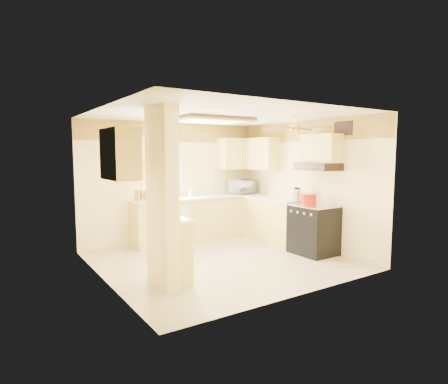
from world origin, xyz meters
TOP-DOWN VIEW (x-y plane):
  - floor at (0.00, 0.00)m, footprint 4.00×4.00m
  - ceiling at (0.00, 0.00)m, footprint 4.00×4.00m
  - wall_back at (0.00, 1.90)m, footprint 4.00×0.00m
  - wall_front at (0.00, -1.90)m, footprint 4.00×0.00m
  - wall_left at (-2.00, 0.00)m, footprint 0.00×3.80m
  - wall_right at (2.00, 0.00)m, footprint 0.00×3.80m
  - wallpaper_border at (0.00, 1.88)m, footprint 4.00×0.02m
  - partition_column at (-1.35, -0.55)m, footprint 0.20×0.70m
  - partition_ledge at (-1.13, -0.55)m, footprint 0.25×0.55m
  - ledge_top at (-1.13, -0.55)m, footprint 0.28×0.58m
  - lower_cabinets_back at (0.50, 1.60)m, footprint 3.00×0.60m
  - lower_cabinets_right at (1.70, 0.60)m, footprint 0.60×1.40m
  - countertop_back at (0.50, 1.59)m, footprint 3.04×0.64m
  - countertop_right at (1.69, 0.60)m, footprint 0.64×1.44m
  - dishwasher_panel at (-0.25, 1.29)m, footprint 0.58×0.02m
  - window at (-0.25, 1.89)m, footprint 0.92×0.02m
  - upper_cab_back_left at (-0.85, 1.72)m, footprint 0.60×0.35m
  - upper_cab_back_right at (1.55, 1.72)m, footprint 0.90×0.35m
  - upper_cab_right at (1.82, 1.25)m, footprint 0.35×1.00m
  - upper_cab_left_wall at (-1.82, -0.25)m, footprint 0.35×0.75m
  - upper_cab_over_stove at (1.82, -0.55)m, footprint 0.35×0.76m
  - stove at (1.67, -0.55)m, footprint 0.68×0.77m
  - range_hood at (1.74, -0.55)m, footprint 0.50×0.76m
  - poster_menu at (-1.24, -0.55)m, footprint 0.02×0.42m
  - poster_nashville at (-1.24, -0.55)m, footprint 0.02×0.42m
  - ceiling_light_panel at (0.10, 0.50)m, footprint 1.35×0.95m
  - ceiling_fan at (1.00, -0.70)m, footprint 1.15×1.15m
  - vent_grate at (1.98, -0.90)m, footprint 0.02×0.40m
  - microwave at (1.58, 1.57)m, footprint 0.62×0.47m
  - bowl at (-1.15, -0.55)m, footprint 0.27×0.27m
  - dutch_oven at (1.65, -0.42)m, footprint 0.30×0.30m
  - kettle at (1.73, -0.03)m, footprint 0.17×0.17m
  - dish_rack at (-0.76, 1.61)m, footprint 0.41×0.32m
  - utensil_crock at (0.31, 1.69)m, footprint 0.11×0.11m

SIDE VIEW (x-z plane):
  - floor at x=0.00m, z-range 0.00..0.00m
  - dishwasher_panel at x=-0.25m, z-range 0.03..0.83m
  - partition_ledge at x=-1.13m, z-range 0.00..0.90m
  - lower_cabinets_back at x=0.50m, z-range 0.00..0.90m
  - lower_cabinets_right at x=1.70m, z-range 0.00..0.90m
  - stove at x=1.67m, z-range 0.00..0.92m
  - ledge_top at x=-1.13m, z-range 0.90..0.94m
  - countertop_back at x=0.50m, z-range 0.90..0.94m
  - countertop_right at x=1.69m, z-range 0.90..0.94m
  - bowl at x=-1.15m, z-range 0.94..0.99m
  - utensil_crock at x=0.31m, z-range 0.90..1.11m
  - dutch_oven at x=1.65m, z-range 0.92..1.11m
  - dish_rack at x=-0.76m, z-range 0.91..1.13m
  - kettle at x=1.73m, z-range 0.93..1.19m
  - microwave at x=1.58m, z-range 0.94..1.25m
  - poster_nashville at x=-1.24m, z-range 0.92..1.48m
  - wall_back at x=0.00m, z-range -0.75..3.25m
  - wall_front at x=0.00m, z-range -0.75..3.25m
  - wall_left at x=-2.00m, z-range -0.65..3.15m
  - wall_right at x=2.00m, z-range -0.65..3.15m
  - partition_column at x=-1.35m, z-range 0.00..2.50m
  - window at x=-0.25m, z-range 1.04..2.06m
  - range_hood at x=1.74m, z-range 1.55..1.69m
  - upper_cab_back_left at x=-0.85m, z-range 1.50..2.20m
  - upper_cab_back_right at x=1.55m, z-range 1.50..2.20m
  - upper_cab_right at x=1.82m, z-range 1.50..2.20m
  - upper_cab_left_wall at x=-1.82m, z-range 1.50..2.20m
  - poster_menu at x=-1.24m, z-range 1.57..2.14m
  - upper_cab_over_stove at x=1.82m, z-range 1.69..2.21m
  - ceiling_fan at x=1.00m, z-range 2.16..2.42m
  - wallpaper_border at x=0.00m, z-range 2.10..2.50m
  - vent_grate at x=1.98m, z-range 2.17..2.42m
  - ceiling_light_panel at x=0.10m, z-range 2.42..2.49m
  - ceiling at x=0.00m, z-range 2.50..2.50m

